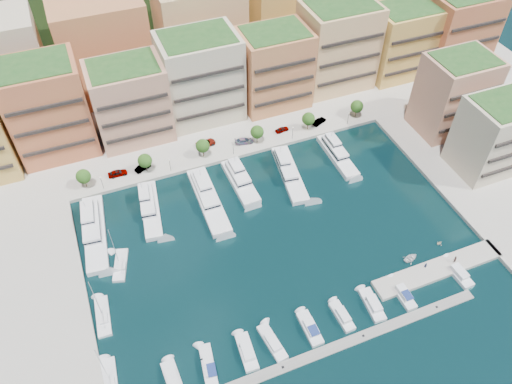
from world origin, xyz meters
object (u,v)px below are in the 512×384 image
at_px(cruiser_6, 372,305).
at_px(sailboat_1, 103,317).
at_px(cruiser_2, 247,352).
at_px(lamppost_3, 293,131).
at_px(sailboat_0, 110,382).
at_px(tree_4, 308,119).
at_px(cruiser_9, 458,273).
at_px(car_3, 244,141).
at_px(tender_2, 411,258).
at_px(car_4, 282,129).
at_px(car_0, 118,173).
at_px(lamppost_4, 348,116).
at_px(car_1, 143,167).
at_px(cruiser_3, 272,343).
at_px(cruiser_7, 402,294).
at_px(cruiser_4, 310,328).
at_px(sailboat_2, 121,266).
at_px(yacht_1, 150,207).
at_px(lamppost_1, 170,163).
at_px(yacht_4, 288,171).
at_px(lamppost_2, 233,146).
at_px(yacht_3, 239,179).
at_px(car_2, 206,143).
at_px(cruiser_5, 342,316).
at_px(tree_0, 83,176).
at_px(person_1, 455,259).
at_px(tender_3, 439,243).
at_px(car_5, 319,121).
at_px(tree_5, 357,106).
at_px(tree_3, 257,132).
at_px(yacht_0, 94,229).
at_px(yacht_2, 207,197).
at_px(yacht_5, 336,153).
at_px(tree_2, 203,146).

relative_size(cruiser_6, sailboat_1, 0.63).
relative_size(cruiser_2, cruiser_6, 1.00).
xyz_separation_m(lamppost_3, sailboat_0, (-61.91, -51.58, -3.52)).
relative_size(tree_4, cruiser_9, 0.67).
xyz_separation_m(cruiser_2, car_3, (21.89, 59.11, 1.22)).
relative_size(tender_2, car_4, 0.90).
bearing_deg(car_0, cruiser_6, -142.56).
xyz_separation_m(lamppost_4, car_1, (-60.85, 3.24, -2.08)).
height_order(cruiser_3, cruiser_7, cruiser_7).
distance_m(cruiser_4, sailboat_2, 45.04).
height_order(yacht_1, car_0, yacht_1).
bearing_deg(lamppost_1, yacht_4, -22.42).
bearing_deg(lamppost_3, lamppost_2, 180.00).
height_order(yacht_3, cruiser_4, yacht_3).
distance_m(car_2, car_3, 10.90).
bearing_deg(cruiser_5, cruiser_4, -179.80).
bearing_deg(tree_0, cruiser_2, -68.78).
bearing_deg(person_1, yacht_4, -66.27).
distance_m(cruiser_4, car_3, 59.67).
relative_size(yacht_3, cruiser_7, 2.08).
distance_m(sailboat_2, tender_3, 74.80).
xyz_separation_m(tree_0, car_5, (68.35, 1.06, -2.97)).
bearing_deg(lamppost_2, cruiser_5, -85.87).
distance_m(lamppost_4, sailboat_1, 87.11).
distance_m(tree_5, cruiser_9, 58.61).
distance_m(lamppost_3, tender_2, 49.06).
xyz_separation_m(lamppost_1, sailboat_1, (-24.73, -37.13, -3.52)).
bearing_deg(car_5, cruiser_5, 133.95).
distance_m(lamppost_2, cruiser_7, 58.99).
height_order(tree_0, car_3, tree_0).
bearing_deg(yacht_1, tender_2, -35.38).
xyz_separation_m(cruiser_7, tender_3, (16.04, 8.72, -0.15)).
bearing_deg(car_4, tree_3, 94.94).
height_order(car_0, person_1, person_1).
relative_size(cruiser_3, cruiser_5, 1.20).
bearing_deg(yacht_0, cruiser_2, -61.55).
bearing_deg(sailboat_2, yacht_2, 26.55).
bearing_deg(sailboat_0, yacht_0, 85.06).
distance_m(tree_0, yacht_5, 68.05).
distance_m(tender_3, car_2, 67.37).
distance_m(lamppost_2, yacht_5, 28.86).
bearing_deg(car_3, car_4, -76.03).
bearing_deg(tree_5, sailboat_1, -154.52).
relative_size(cruiser_5, cruiser_6, 0.90).
bearing_deg(sailboat_1, lamppost_3, 31.44).
xyz_separation_m(yacht_4, car_2, (-17.36, 18.55, 0.70)).
bearing_deg(cruiser_4, tree_2, 94.46).
relative_size(tree_0, cruiser_2, 0.68).
bearing_deg(yacht_0, car_3, 20.03).
bearing_deg(car_1, sailboat_2, 133.40).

